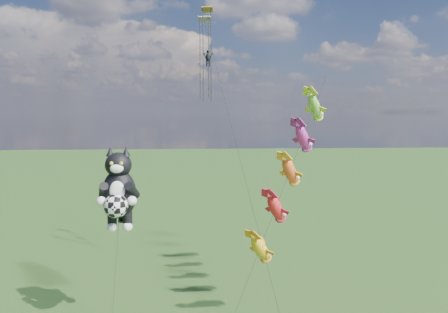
{
  "coord_description": "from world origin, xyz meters",
  "views": [
    {
      "loc": [
        4.61,
        -26.46,
        14.74
      ],
      "look_at": [
        7.34,
        10.88,
        10.95
      ],
      "focal_mm": 35.0,
      "sensor_mm": 36.0,
      "label": 1
    }
  ],
  "objects": [
    {
      "name": "parafoil_rig",
      "position": [
        6.23,
        14.3,
        19.97
      ],
      "size": [
        5.55,
        16.9,
        24.14
      ],
      "rotation": [
        0.0,
        0.0,
        0.37
      ],
      "color": "brown",
      "rests_on": "ground"
    },
    {
      "name": "cat_kite_rig",
      "position": [
        -0.49,
        3.64,
        9.41
      ],
      "size": [
        2.7,
        4.21,
        12.38
      ],
      "rotation": [
        0.0,
        0.0,
        -0.09
      ],
      "color": "brown",
      "rests_on": "ground"
    },
    {
      "name": "fish_windsock_rig",
      "position": [
        12.16,
        6.68,
        10.16
      ],
      "size": [
        10.32,
        12.33,
        18.08
      ],
      "rotation": [
        0.0,
        0.0,
        -0.37
      ],
      "color": "brown",
      "rests_on": "ground"
    }
  ]
}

